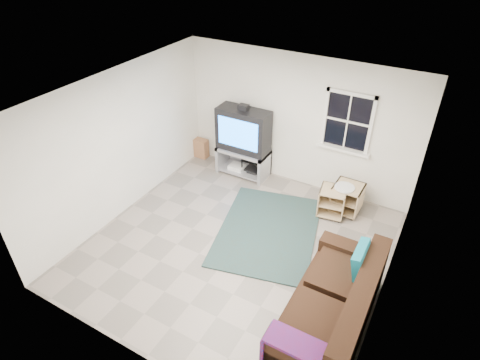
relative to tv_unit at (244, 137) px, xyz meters
The scene contains 8 objects.
room 2.06m from the tv_unit, ahead, with size 4.60×4.62×4.60m.
tv_unit is the anchor object (origin of this frame).
av_rack 0.49m from the tv_unit, 20.76° to the left, with size 0.49×0.36×0.98m.
side_table_left 2.17m from the tv_unit, 10.81° to the right, with size 0.53×0.53×0.54m.
side_table_right 2.33m from the tv_unit, ahead, with size 0.51×0.54×0.58m.
sofa 3.96m from the tv_unit, 43.81° to the right, with size 0.95×2.14×0.98m.
shag_rug 2.09m from the tv_unit, 48.08° to the right, with size 1.62×2.23×0.03m, color #322216.
paper_bag 1.33m from the tv_unit, behind, with size 0.30×0.19×0.43m, color #A16D48.
Camera 1 is at (2.45, -4.24, 4.63)m, focal length 30.00 mm.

